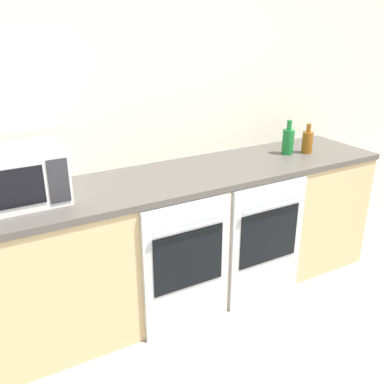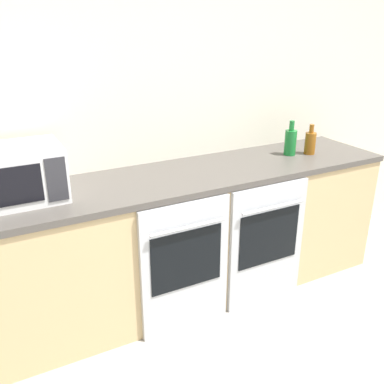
{
  "view_description": "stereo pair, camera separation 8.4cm",
  "coord_description": "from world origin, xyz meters",
  "px_view_note": "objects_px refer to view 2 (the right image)",
  "views": [
    {
      "loc": [
        -1.21,
        -0.29,
        1.86
      ],
      "look_at": [
        0.09,
        2.02,
        0.78
      ],
      "focal_mm": 40.0,
      "sensor_mm": 36.0,
      "label": 1
    },
    {
      "loc": [
        -1.14,
        -0.33,
        1.86
      ],
      "look_at": [
        0.09,
        2.02,
        0.78
      ],
      "focal_mm": 40.0,
      "sensor_mm": 36.0,
      "label": 2
    }
  ],
  "objects_px": {
    "oven_left": "(186,267)",
    "bottle_green": "(290,142)",
    "microwave": "(17,174)",
    "oven_right": "(267,244)",
    "bottle_amber": "(310,142)"
  },
  "relations": [
    {
      "from": "bottle_green",
      "to": "bottle_amber",
      "type": "xyz_separation_m",
      "value": [
        0.15,
        -0.05,
        -0.01
      ]
    },
    {
      "from": "bottle_green",
      "to": "bottle_amber",
      "type": "height_order",
      "value": "bottle_green"
    },
    {
      "from": "microwave",
      "to": "bottle_amber",
      "type": "xyz_separation_m",
      "value": [
        2.03,
        -0.07,
        -0.06
      ]
    },
    {
      "from": "microwave",
      "to": "bottle_amber",
      "type": "height_order",
      "value": "microwave"
    },
    {
      "from": "oven_left",
      "to": "bottle_green",
      "type": "bearing_deg",
      "value": 18.64
    },
    {
      "from": "bottle_amber",
      "to": "oven_left",
      "type": "bearing_deg",
      "value": -165.73
    },
    {
      "from": "bottle_green",
      "to": "bottle_amber",
      "type": "bearing_deg",
      "value": -18.58
    },
    {
      "from": "bottle_green",
      "to": "bottle_amber",
      "type": "distance_m",
      "value": 0.16
    },
    {
      "from": "oven_right",
      "to": "microwave",
      "type": "relative_size",
      "value": 1.81
    },
    {
      "from": "oven_left",
      "to": "bottle_green",
      "type": "height_order",
      "value": "bottle_green"
    },
    {
      "from": "microwave",
      "to": "bottle_green",
      "type": "relative_size",
      "value": 1.89
    },
    {
      "from": "oven_left",
      "to": "microwave",
      "type": "xyz_separation_m",
      "value": [
        -0.84,
        0.38,
        0.63
      ]
    },
    {
      "from": "bottle_amber",
      "to": "microwave",
      "type": "bearing_deg",
      "value": 177.89
    },
    {
      "from": "bottle_amber",
      "to": "oven_right",
      "type": "bearing_deg",
      "value": -152.24
    },
    {
      "from": "oven_right",
      "to": "oven_left",
      "type": "bearing_deg",
      "value": 180.0
    }
  ]
}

